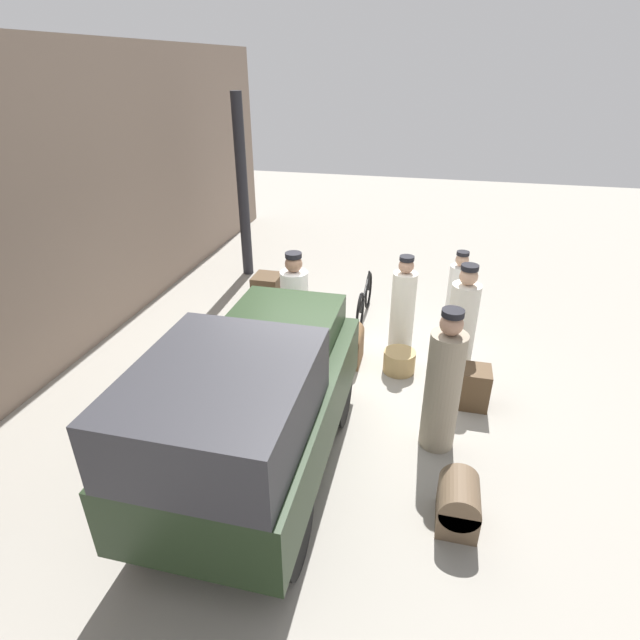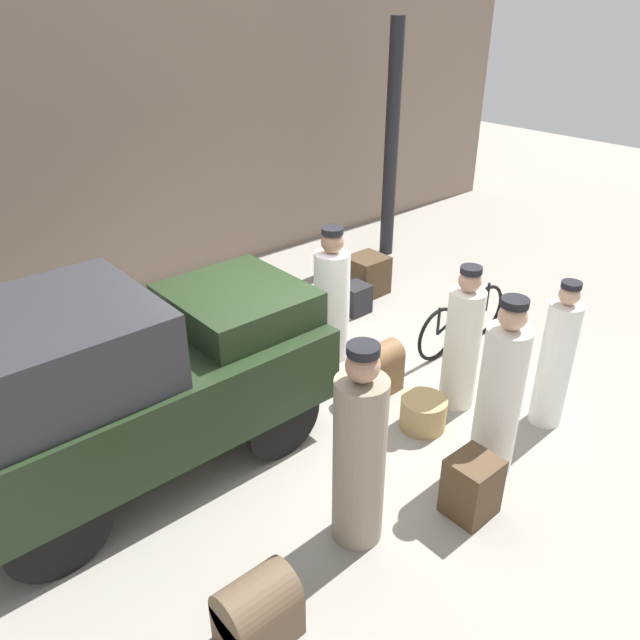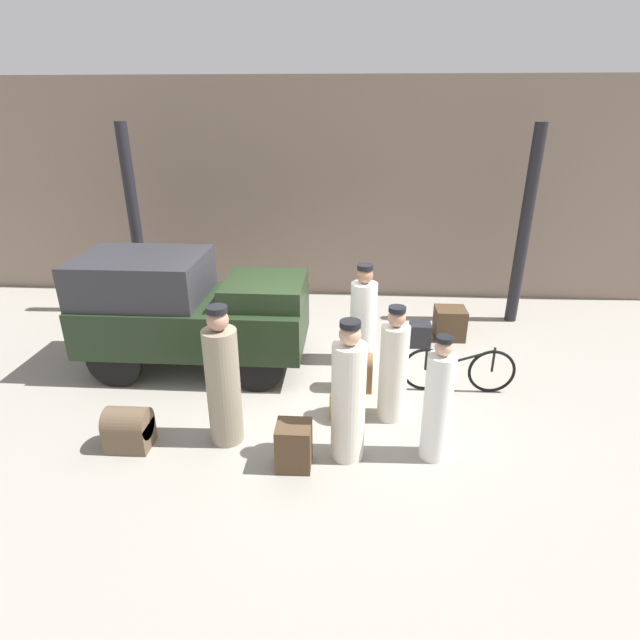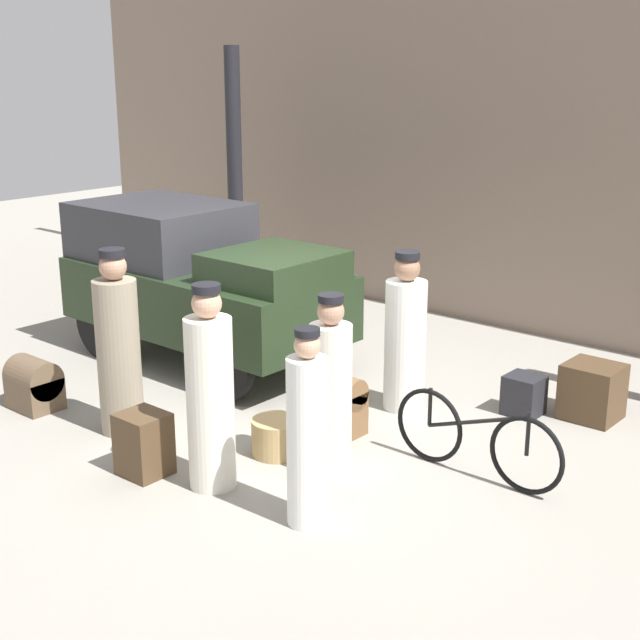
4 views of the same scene
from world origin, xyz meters
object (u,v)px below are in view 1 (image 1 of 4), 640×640
(trunk_large_brown, at_px, (351,344))
(suitcase_tan_flat, at_px, (276,308))
(porter_standing_middle, at_px, (443,387))
(wicker_basket, at_px, (399,361))
(truck, at_px, (251,403))
(trunk_barrel_dark, at_px, (458,503))
(conductor_in_dark_uniform, at_px, (461,329))
(porter_lifting_near_truck, at_px, (403,310))
(suitcase_small_leather, at_px, (475,387))
(porter_carrying_trunk, at_px, (295,308))
(suitcase_black_upright, at_px, (268,289))
(bicycle, at_px, (364,300))
(porter_with_bicycle, at_px, (456,303))

(trunk_large_brown, bearing_deg, suitcase_tan_flat, 53.72)
(porter_standing_middle, bearing_deg, wicker_basket, 21.48)
(truck, relative_size, trunk_barrel_dark, 6.31)
(conductor_in_dark_uniform, distance_m, trunk_large_brown, 1.64)
(trunk_large_brown, bearing_deg, porter_standing_middle, -140.00)
(porter_lifting_near_truck, bearing_deg, trunk_barrel_dark, -165.12)
(porter_standing_middle, distance_m, suitcase_small_leather, 1.15)
(suitcase_small_leather, bearing_deg, truck, 129.00)
(porter_carrying_trunk, distance_m, suitcase_tan_flat, 1.34)
(conductor_in_dark_uniform, relative_size, porter_lifting_near_truck, 1.10)
(truck, distance_m, wicker_basket, 3.00)
(suitcase_black_upright, relative_size, suitcase_small_leather, 1.01)
(porter_standing_middle, bearing_deg, conductor_in_dark_uniform, -8.35)
(wicker_basket, bearing_deg, trunk_barrel_dark, -162.84)
(wicker_basket, height_order, porter_standing_middle, porter_standing_middle)
(trunk_barrel_dark, xyz_separation_m, suitcase_black_upright, (4.50, 3.51, 0.02))
(wicker_basket, bearing_deg, truck, 152.08)
(porter_carrying_trunk, distance_m, porter_lifting_near_truck, 1.67)
(truck, height_order, trunk_barrel_dark, truck)
(trunk_large_brown, bearing_deg, porter_carrying_trunk, 81.69)
(conductor_in_dark_uniform, xyz_separation_m, trunk_large_brown, (0.08, 1.56, -0.50))
(wicker_basket, bearing_deg, porter_carrying_trunk, 82.26)
(bicycle, xyz_separation_m, porter_carrying_trunk, (-1.39, 0.89, 0.40))
(suitcase_tan_flat, distance_m, suitcase_small_leather, 3.86)
(trunk_large_brown, height_order, suitcase_black_upright, trunk_large_brown)
(wicker_basket, bearing_deg, suitcase_tan_flat, 61.72)
(porter_with_bicycle, bearing_deg, trunk_large_brown, 122.30)
(porter_carrying_trunk, bearing_deg, porter_lifting_near_truck, -77.19)
(wicker_basket, bearing_deg, bicycle, 25.80)
(bicycle, height_order, suitcase_black_upright, bicycle)
(porter_carrying_trunk, xyz_separation_m, suitcase_black_upright, (1.60, 1.01, -0.47))
(porter_standing_middle, relative_size, porter_lifting_near_truck, 1.12)
(truck, relative_size, trunk_large_brown, 5.81)
(porter_carrying_trunk, height_order, suitcase_black_upright, porter_carrying_trunk)
(suitcase_small_leather, bearing_deg, porter_with_bicycle, 9.76)
(bicycle, relative_size, trunk_large_brown, 2.79)
(porter_carrying_trunk, xyz_separation_m, suitcase_tan_flat, (1.03, 0.66, -0.54))
(truck, xyz_separation_m, porter_with_bicycle, (3.60, -2.12, -0.28))
(conductor_in_dark_uniform, distance_m, suitcase_small_leather, 0.85)
(wicker_basket, bearing_deg, porter_standing_middle, -158.52)
(porter_carrying_trunk, bearing_deg, bicycle, -32.67)
(porter_lifting_near_truck, xyz_separation_m, trunk_large_brown, (-0.51, 0.70, -0.43))
(trunk_barrel_dark, distance_m, suitcase_small_leather, 2.08)
(porter_lifting_near_truck, bearing_deg, porter_carrying_trunk, 102.81)
(truck, distance_m, porter_with_bicycle, 4.18)
(truck, xyz_separation_m, trunk_large_brown, (2.64, -0.60, -0.71))
(porter_standing_middle, xyz_separation_m, porter_carrying_trunk, (1.73, 2.27, -0.08))
(suitcase_black_upright, bearing_deg, trunk_large_brown, -131.88)
(suitcase_black_upright, bearing_deg, porter_standing_middle, -135.50)
(conductor_in_dark_uniform, relative_size, suitcase_small_leather, 3.16)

